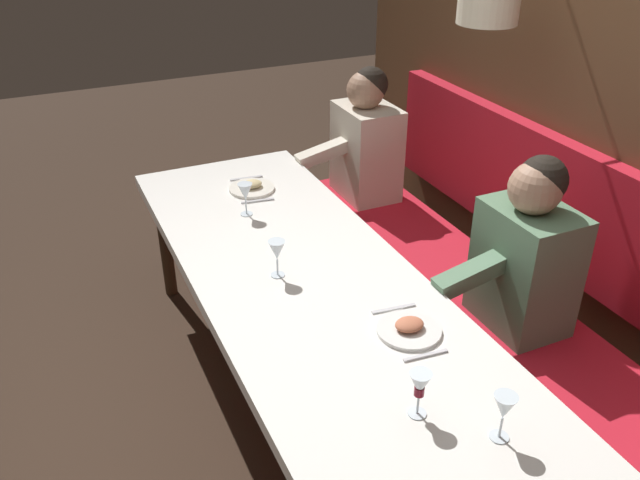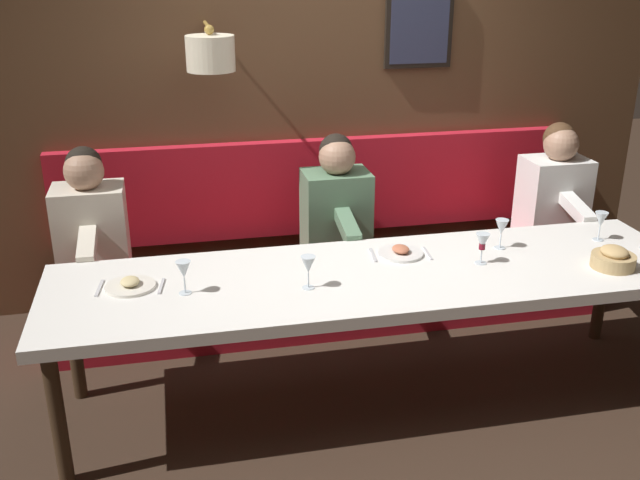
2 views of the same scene
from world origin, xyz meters
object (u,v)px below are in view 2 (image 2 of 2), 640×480
at_px(dining_table, 376,283).
at_px(wine_glass_3, 601,220).
at_px(wine_glass_4, 308,266).
at_px(wine_glass_0, 502,228).
at_px(wine_glass_2, 482,242).
at_px(bread_bowl, 613,259).
at_px(diner_near, 337,203).
at_px(diner_middle, 90,220).
at_px(diner_nearest, 555,188).
at_px(wine_glass_1, 184,271).

height_order(dining_table, wine_glass_3, wine_glass_3).
bearing_deg(wine_glass_4, dining_table, -74.37).
xyz_separation_m(wine_glass_0, wine_glass_2, (-0.17, 0.19, -0.00)).
bearing_deg(bread_bowl, diner_near, 48.05).
height_order(diner_middle, wine_glass_0, diner_middle).
height_order(diner_near, wine_glass_4, diner_near).
xyz_separation_m(diner_nearest, diner_middle, (0.00, 2.90, 0.00)).
xyz_separation_m(diner_middle, wine_glass_2, (-0.88, -2.00, 0.04)).
xyz_separation_m(diner_middle, wine_glass_4, (-0.99, -1.07, 0.04)).
bearing_deg(wine_glass_3, diner_near, 61.78).
distance_m(diner_middle, wine_glass_2, 2.19).
distance_m(wine_glass_3, bread_bowl, 0.39).
bearing_deg(diner_near, wine_glass_2, -147.73).
bearing_deg(bread_bowl, wine_glass_1, 86.04).
xyz_separation_m(dining_table, wine_glass_1, (-0.04, 0.95, 0.17)).
bearing_deg(wine_glass_0, diner_near, 46.21).
xyz_separation_m(diner_nearest, wine_glass_3, (-0.71, 0.12, 0.04)).
relative_size(diner_middle, bread_bowl, 3.60).
distance_m(diner_nearest, wine_glass_2, 1.25).
height_order(dining_table, diner_nearest, diner_nearest).
bearing_deg(diner_nearest, dining_table, 121.23).
bearing_deg(diner_nearest, bread_bowl, 166.40).
relative_size(dining_table, wine_glass_1, 19.99).
bearing_deg(wine_glass_0, wine_glass_1, 97.12).
distance_m(diner_nearest, diner_near, 1.45).
xyz_separation_m(diner_near, wine_glass_0, (-0.71, -0.74, 0.04)).
xyz_separation_m(dining_table, diner_near, (0.88, -0.00, 0.13)).
height_order(diner_middle, wine_glass_1, diner_middle).
bearing_deg(wine_glass_2, wine_glass_3, -78.07).
bearing_deg(diner_nearest, wine_glass_2, 134.45).
height_order(dining_table, wine_glass_0, wine_glass_0).
bearing_deg(diner_near, diner_middle, 90.00).
relative_size(wine_glass_3, wine_glass_4, 1.00).
bearing_deg(wine_glass_1, dining_table, -87.60).
distance_m(wine_glass_1, wine_glass_3, 2.29).
height_order(diner_near, wine_glass_3, diner_near).
height_order(diner_middle, bread_bowl, diner_middle).
relative_size(diner_nearest, wine_glass_4, 4.82).
relative_size(wine_glass_1, wine_glass_3, 1.00).
height_order(wine_glass_0, wine_glass_4, same).
bearing_deg(bread_bowl, wine_glass_2, 73.19).
bearing_deg(diner_nearest, wine_glass_3, 170.56).
distance_m(wine_glass_0, wine_glass_1, 1.71).
height_order(wine_glass_1, wine_glass_3, same).
xyz_separation_m(diner_near, diner_middle, (0.00, 1.45, 0.00)).
bearing_deg(diner_nearest, wine_glass_0, 135.06).
distance_m(diner_near, diner_middle, 1.45).
xyz_separation_m(diner_nearest, wine_glass_1, (-0.92, 2.40, 0.04)).
height_order(diner_nearest, bread_bowl, diner_nearest).
bearing_deg(wine_glass_3, wine_glass_0, 89.62).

